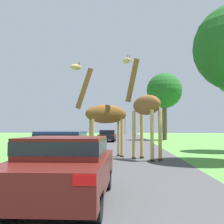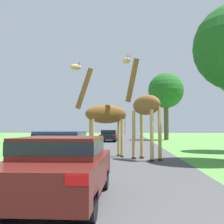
{
  "view_description": "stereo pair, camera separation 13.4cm",
  "coord_description": "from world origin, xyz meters",
  "px_view_note": "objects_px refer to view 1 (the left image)",
  "views": [
    {
      "loc": [
        0.89,
        -1.2,
        1.49
      ],
      "look_at": [
        0.13,
        13.19,
        2.31
      ],
      "focal_mm": 45.0,
      "sensor_mm": 36.0,
      "label": 1
    },
    {
      "loc": [
        1.03,
        -1.2,
        1.49
      ],
      "look_at": [
        0.13,
        13.19,
        2.31
      ],
      "focal_mm": 45.0,
      "sensor_mm": 36.0,
      "label": 2
    }
  ],
  "objects_px": {
    "car_queue_left": "(62,148)",
    "tree_right_cluster": "(164,91)",
    "giraffe_near_road": "(104,113)",
    "car_lead_maroon": "(64,166)",
    "car_queue_right": "(108,135)",
    "giraffe_companion": "(144,106)"
  },
  "relations": [
    {
      "from": "car_queue_left",
      "to": "tree_right_cluster",
      "type": "relative_size",
      "value": 0.51
    },
    {
      "from": "giraffe_near_road",
      "to": "car_queue_left",
      "type": "height_order",
      "value": "giraffe_near_road"
    },
    {
      "from": "car_lead_maroon",
      "to": "tree_right_cluster",
      "type": "xyz_separation_m",
      "value": [
        5.93,
        29.15,
        5.33
      ]
    },
    {
      "from": "giraffe_near_road",
      "to": "car_queue_right",
      "type": "relative_size",
      "value": 1.01
    },
    {
      "from": "tree_right_cluster",
      "to": "car_lead_maroon",
      "type": "bearing_deg",
      "value": -101.49
    },
    {
      "from": "giraffe_near_road",
      "to": "car_queue_right",
      "type": "xyz_separation_m",
      "value": [
        -0.94,
        16.51,
        -1.55
      ]
    },
    {
      "from": "car_queue_left",
      "to": "tree_right_cluster",
      "type": "height_order",
      "value": "tree_right_cluster"
    },
    {
      "from": "car_queue_right",
      "to": "giraffe_companion",
      "type": "bearing_deg",
      "value": -80.42
    },
    {
      "from": "car_lead_maroon",
      "to": "car_queue_left",
      "type": "xyz_separation_m",
      "value": [
        -1.14,
        4.64,
        0.02
      ]
    },
    {
      "from": "giraffe_near_road",
      "to": "car_queue_right",
      "type": "height_order",
      "value": "giraffe_near_road"
    },
    {
      "from": "car_lead_maroon",
      "to": "car_queue_left",
      "type": "distance_m",
      "value": 4.77
    },
    {
      "from": "car_queue_right",
      "to": "car_queue_left",
      "type": "xyz_separation_m",
      "value": [
        -0.29,
        -20.5,
        0.05
      ]
    },
    {
      "from": "giraffe_near_road",
      "to": "giraffe_companion",
      "type": "xyz_separation_m",
      "value": [
        2.02,
        -1.02,
        0.28
      ]
    },
    {
      "from": "car_lead_maroon",
      "to": "giraffe_near_road",
      "type": "bearing_deg",
      "value": 89.43
    },
    {
      "from": "giraffe_companion",
      "to": "car_queue_right",
      "type": "height_order",
      "value": "giraffe_companion"
    },
    {
      "from": "car_lead_maroon",
      "to": "tree_right_cluster",
      "type": "relative_size",
      "value": 0.49
    },
    {
      "from": "car_queue_left",
      "to": "tree_right_cluster",
      "type": "distance_m",
      "value": 26.06
    },
    {
      "from": "giraffe_companion",
      "to": "car_lead_maroon",
      "type": "bearing_deg",
      "value": -146.17
    },
    {
      "from": "tree_right_cluster",
      "to": "giraffe_near_road",
      "type": "bearing_deg",
      "value": -105.89
    },
    {
      "from": "car_queue_right",
      "to": "car_queue_left",
      "type": "bearing_deg",
      "value": -90.8
    },
    {
      "from": "giraffe_near_road",
      "to": "giraffe_companion",
      "type": "height_order",
      "value": "giraffe_companion"
    },
    {
      "from": "car_lead_maroon",
      "to": "car_queue_right",
      "type": "distance_m",
      "value": 25.15
    }
  ]
}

